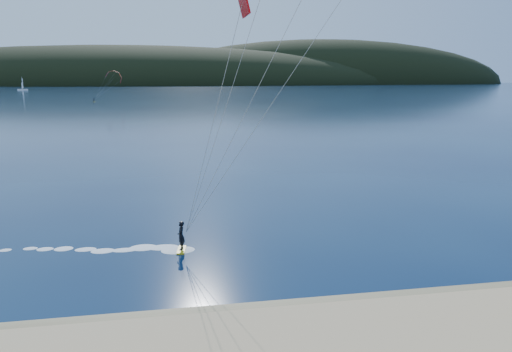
# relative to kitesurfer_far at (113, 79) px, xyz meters

# --- Properties ---
(wet_sand) EXTENTS (220.00, 2.50, 0.10)m
(wet_sand) POSITION_rel_kitesurfer_far_xyz_m (22.69, -193.12, -9.38)
(wet_sand) COLOR olive
(wet_sand) RESTS_ON ground
(headland) EXTENTS (1200.00, 310.00, 140.00)m
(headland) POSITION_rel_kitesurfer_far_xyz_m (23.32, 547.67, -9.43)
(headland) COLOR black
(headland) RESTS_ON ground
(kitesurfer_far) EXTENTS (12.72, 5.14, 13.15)m
(kitesurfer_far) POSITION_rel_kitesurfer_far_xyz_m (0.00, 0.00, 0.00)
(kitesurfer_far) COLOR gold
(kitesurfer_far) RESTS_ON ground
(sailboat) EXTENTS (7.61, 4.93, 10.90)m
(sailboat) POSITION_rel_kitesurfer_far_xyz_m (-91.06, 209.67, -8.63)
(sailboat) COLOR white
(sailboat) RESTS_ON ground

